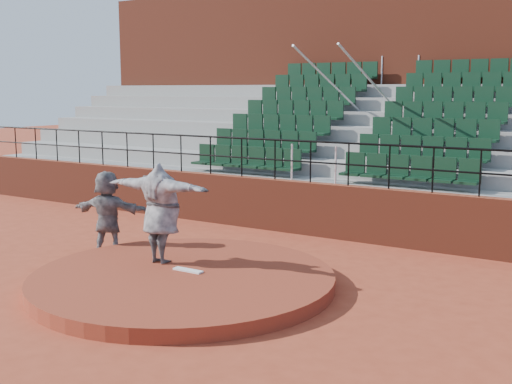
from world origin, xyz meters
TOP-DOWN VIEW (x-y plane):
  - ground at (0.00, 0.00)m, footprint 90.00×90.00m
  - pitchers_mound at (0.00, 0.00)m, footprint 5.50×5.50m
  - pitching_rubber at (0.00, 0.15)m, footprint 0.60×0.15m
  - boundary_wall at (0.00, 5.00)m, footprint 24.00×0.30m
  - wall_railing at (0.00, 5.00)m, footprint 24.04×0.05m
  - seating_deck at (0.00, 8.65)m, footprint 24.00×5.97m
  - press_box_facade at (0.00, 12.60)m, footprint 24.00×3.00m
  - pitcher at (-0.82, 0.38)m, footprint 2.37×0.66m
  - fielder at (-2.81, 0.97)m, footprint 1.78×1.03m

SIDE VIEW (x-z plane):
  - ground at x=0.00m, z-range 0.00..0.00m
  - pitchers_mound at x=0.00m, z-range 0.00..0.25m
  - pitching_rubber at x=0.00m, z-range 0.25..0.28m
  - boundary_wall at x=0.00m, z-range 0.00..1.30m
  - fielder at x=-2.81m, z-range 0.00..1.83m
  - pitcher at x=-0.82m, z-range 0.25..2.17m
  - seating_deck at x=0.00m, z-range -0.87..3.76m
  - wall_railing at x=0.00m, z-range 1.52..2.54m
  - press_box_facade at x=0.00m, z-range 0.00..7.10m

